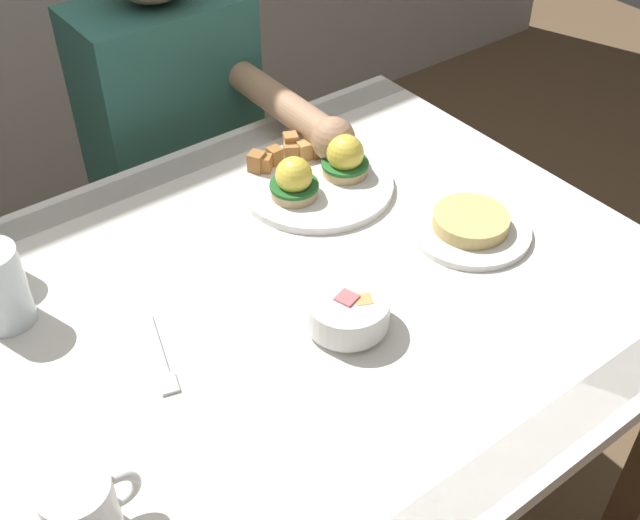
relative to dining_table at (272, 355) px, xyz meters
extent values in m
cube|color=white|center=(0.00, 0.00, 0.09)|extent=(1.20, 0.90, 0.03)
cube|color=#B23838|center=(0.00, -0.40, 0.10)|extent=(1.20, 0.06, 0.00)
cube|color=#B23838|center=(0.00, 0.40, 0.10)|extent=(1.20, 0.06, 0.00)
cube|color=brown|center=(0.55, 0.40, -0.28)|extent=(0.06, 0.06, 0.71)
cylinder|color=white|center=(0.24, 0.20, 0.11)|extent=(0.27, 0.27, 0.01)
cylinder|color=tan|center=(0.18, 0.19, 0.13)|extent=(0.08, 0.08, 0.02)
cylinder|color=#236028|center=(0.18, 0.19, 0.14)|extent=(0.08, 0.08, 0.01)
sphere|color=yellow|center=(0.18, 0.19, 0.16)|extent=(0.06, 0.06, 0.06)
cylinder|color=tan|center=(0.29, 0.19, 0.13)|extent=(0.08, 0.08, 0.02)
cylinder|color=#286B2D|center=(0.29, 0.19, 0.14)|extent=(0.08, 0.08, 0.01)
sphere|color=yellow|center=(0.29, 0.19, 0.16)|extent=(0.07, 0.07, 0.07)
cube|color=#AD7038|center=(0.29, 0.27, 0.14)|extent=(0.03, 0.03, 0.03)
cube|color=#B77A42|center=(0.24, 0.29, 0.13)|extent=(0.04, 0.04, 0.03)
cube|color=#AD7038|center=(0.18, 0.28, 0.13)|extent=(0.04, 0.04, 0.03)
cube|color=#AD7038|center=(0.17, 0.29, 0.14)|extent=(0.04, 0.04, 0.04)
cube|color=#AD7038|center=(0.21, 0.29, 0.14)|extent=(0.02, 0.02, 0.03)
cube|color=#B77A42|center=(0.25, 0.30, 0.14)|extent=(0.03, 0.03, 0.04)
cube|color=tan|center=(0.30, 0.28, 0.14)|extent=(0.03, 0.03, 0.04)
cube|color=tan|center=(0.26, 0.27, 0.14)|extent=(0.03, 0.03, 0.03)
cylinder|color=white|center=(0.06, -0.10, 0.11)|extent=(0.10, 0.10, 0.01)
cylinder|color=white|center=(0.06, -0.10, 0.14)|extent=(0.12, 0.12, 0.04)
cube|color=#F4DB66|center=(0.06, -0.11, 0.14)|extent=(0.04, 0.04, 0.03)
cube|color=#EA6B70|center=(0.06, -0.10, 0.15)|extent=(0.03, 0.03, 0.03)
cube|color=#F4A85B|center=(0.08, -0.09, 0.14)|extent=(0.03, 0.03, 0.02)
cube|color=#B7E093|center=(0.05, -0.11, 0.14)|extent=(0.04, 0.04, 0.03)
cube|color=#F4A85B|center=(0.08, -0.12, 0.15)|extent=(0.03, 0.03, 0.02)
cube|color=#F4A85B|center=(0.07, -0.11, 0.15)|extent=(0.03, 0.03, 0.03)
cube|color=#EA6B70|center=(0.06, -0.14, 0.14)|extent=(0.03, 0.03, 0.03)
cylinder|color=white|center=(-0.37, -0.18, 0.15)|extent=(0.08, 0.08, 0.09)
cylinder|color=black|center=(-0.37, -0.18, 0.20)|extent=(0.07, 0.07, 0.01)
torus|color=white|center=(-0.32, -0.18, 0.16)|extent=(0.06, 0.02, 0.06)
cube|color=silver|center=(-0.17, 0.03, 0.11)|extent=(0.04, 0.12, 0.00)
cube|color=silver|center=(-0.19, -0.04, 0.11)|extent=(0.03, 0.04, 0.00)
cylinder|color=silver|center=(-0.31, 0.20, 0.15)|extent=(0.07, 0.07, 0.09)
cylinder|color=white|center=(0.36, -0.05, 0.11)|extent=(0.20, 0.20, 0.01)
cylinder|color=#DBBC70|center=(0.36, -0.05, 0.13)|extent=(0.12, 0.12, 0.02)
cylinder|color=#33333D|center=(0.09, 0.53, -0.41)|extent=(0.11, 0.11, 0.45)
cylinder|color=#33333D|center=(0.27, 0.53, -0.41)|extent=(0.11, 0.11, 0.45)
cube|color=#2D665B|center=(0.18, 0.63, 0.07)|extent=(0.34, 0.20, 0.50)
cylinder|color=tan|center=(0.30, 0.38, 0.17)|extent=(0.06, 0.30, 0.06)
sphere|color=tan|center=(0.30, 0.23, 0.17)|extent=(0.08, 0.08, 0.08)
camera|label=1|loc=(-0.44, -0.71, 0.91)|focal=43.87mm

